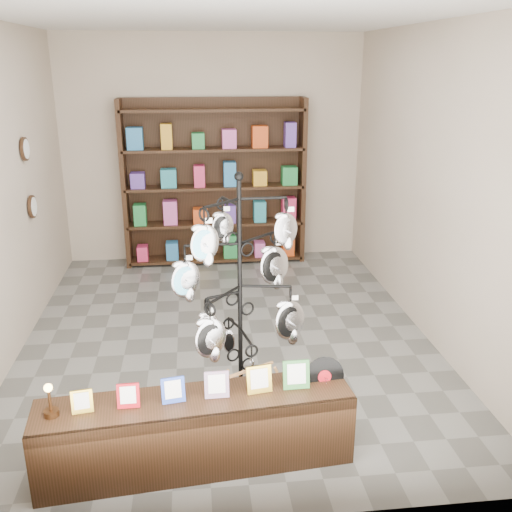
{
  "coord_description": "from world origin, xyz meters",
  "views": [
    {
      "loc": [
        -0.3,
        -5.23,
        2.65
      ],
      "look_at": [
        0.18,
        -1.0,
        1.19
      ],
      "focal_mm": 40.0,
      "sensor_mm": 36.0,
      "label": 1
    }
  ],
  "objects": [
    {
      "name": "ground",
      "position": [
        0.0,
        0.0,
        0.0
      ],
      "size": [
        5.0,
        5.0,
        0.0
      ],
      "primitive_type": "plane",
      "color": "slate",
      "rests_on": "ground"
    },
    {
      "name": "room_envelope",
      "position": [
        0.0,
        0.0,
        1.85
      ],
      "size": [
        5.0,
        5.0,
        5.0
      ],
      "color": "#C0AF9B",
      "rests_on": "ground"
    },
    {
      "name": "display_tree",
      "position": [
        0.01,
        -1.48,
        1.13
      ],
      "size": [
        1.06,
        1.06,
        1.95
      ],
      "rotation": [
        0.0,
        0.0,
        0.38
      ],
      "color": "black",
      "rests_on": "ground"
    },
    {
      "name": "front_shelf",
      "position": [
        -0.33,
        -1.94,
        0.26
      ],
      "size": [
        2.14,
        0.62,
        0.75
      ],
      "rotation": [
        0.0,
        0.0,
        0.09
      ],
      "color": "black",
      "rests_on": "ground"
    },
    {
      "name": "back_shelving",
      "position": [
        0.0,
        2.3,
        1.03
      ],
      "size": [
        2.42,
        0.36,
        2.2
      ],
      "color": "black",
      "rests_on": "ground"
    },
    {
      "name": "wall_clocks",
      "position": [
        -1.97,
        0.8,
        1.5
      ],
      "size": [
        0.03,
        0.24,
        0.84
      ],
      "color": "black",
      "rests_on": "ground"
    }
  ]
}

